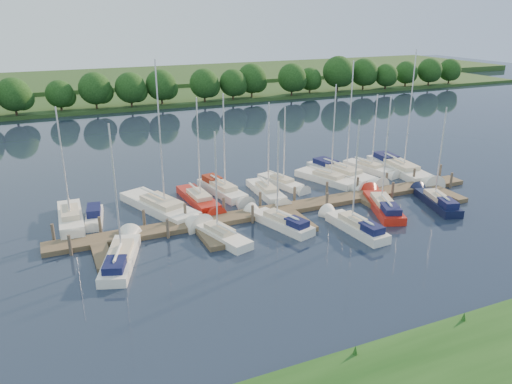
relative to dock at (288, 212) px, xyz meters
name	(u,v)px	position (x,y,z in m)	size (l,w,h in m)	color
ground	(332,248)	(0.00, -7.31, -0.20)	(260.00, 260.00, 0.00)	black
dock	(288,212)	(0.00, 0.00, 0.00)	(40.00, 6.00, 0.40)	#4D3D2B
mooring_pilings	(282,203)	(0.00, 1.13, 0.40)	(38.24, 2.84, 2.00)	#473D33
far_shore	(135,96)	(0.00, 67.69, 0.10)	(180.00, 30.00, 0.60)	#26481C
distant_hill	(115,79)	(0.00, 92.69, 0.50)	(220.00, 40.00, 1.40)	#324F22
treeline	(134,86)	(-2.50, 54.34, 3.98)	(146.04, 9.49, 8.24)	#38281C
sailboat_n_0	(71,220)	(-17.49, 5.51, 0.08)	(2.11, 7.94, 10.28)	white
motorboat	(94,217)	(-15.64, 5.25, 0.13)	(1.95, 4.76, 1.52)	white
sailboat_n_2	(164,209)	(-9.83, 4.77, 0.08)	(5.57, 10.77, 13.62)	white
sailboat_n_3	(200,201)	(-6.27, 5.50, 0.07)	(2.33, 7.99, 10.14)	#B01C10
sailboat_n_4	(223,191)	(-3.46, 6.89, 0.13)	(3.01, 7.98, 10.18)	white
sailboat_n_5	(267,193)	(0.32, 4.90, 0.07)	(1.97, 7.33, 9.38)	white
sailboat_n_6	(282,183)	(2.89, 6.81, 0.07)	(2.88, 6.57, 8.38)	white
sailboat_n_7	(329,180)	(7.79, 5.76, 0.07)	(4.23, 8.16, 10.43)	white
sailboat_n_8	(343,174)	(10.21, 6.80, 0.12)	(4.01, 10.08, 12.55)	white
sailboat_n_9	(370,169)	(13.98, 7.28, 0.07)	(3.03, 6.92, 8.82)	white
sailboat_n_10	(401,170)	(16.75, 5.41, 0.13)	(3.25, 10.85, 13.58)	white
sailboat_s_0	(121,258)	(-14.84, -3.15, 0.12)	(4.03, 8.01, 10.24)	white
sailboat_s_1	(219,235)	(-7.16, -2.31, 0.07)	(3.19, 6.86, 8.84)	white
sailboat_s_2	(280,223)	(-1.78, -2.17, 0.13)	(3.36, 7.04, 9.11)	white
sailboat_s_3	(355,227)	(3.34, -5.41, 0.14)	(2.19, 7.27, 9.43)	white
sailboat_s_4	(383,206)	(8.19, -2.57, 0.13)	(4.25, 8.06, 10.39)	#B01C10
sailboat_s_5	(437,202)	(13.32, -3.74, 0.13)	(3.29, 7.22, 9.34)	black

